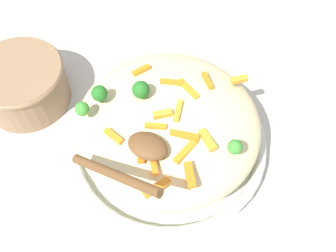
# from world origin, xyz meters

# --- Properties ---
(ground_plane) EXTENTS (2.40, 2.40, 0.00)m
(ground_plane) POSITION_xyz_m (0.00, 0.00, 0.00)
(ground_plane) COLOR beige
(serving_bowl) EXTENTS (0.32, 0.32, 0.04)m
(serving_bowl) POSITION_xyz_m (0.00, 0.00, 0.02)
(serving_bowl) COLOR silver
(serving_bowl) RESTS_ON ground_plane
(pasta_mound) EXTENTS (0.28, 0.28, 0.09)m
(pasta_mound) POSITION_xyz_m (0.00, 0.00, 0.08)
(pasta_mound) COLOR beige
(pasta_mound) RESTS_ON serving_bowl
(carrot_piece_0) EXTENTS (0.02, 0.03, 0.01)m
(carrot_piece_0) POSITION_xyz_m (0.07, -0.05, 0.12)
(carrot_piece_0) COLOR orange
(carrot_piece_0) RESTS_ON pasta_mound
(carrot_piece_1) EXTENTS (0.04, 0.03, 0.01)m
(carrot_piece_1) POSITION_xyz_m (-0.01, -0.04, 0.12)
(carrot_piece_1) COLOR orange
(carrot_piece_1) RESTS_ON pasta_mound
(carrot_piece_2) EXTENTS (0.04, 0.02, 0.01)m
(carrot_piece_2) POSITION_xyz_m (0.02, -0.04, 0.12)
(carrot_piece_2) COLOR orange
(carrot_piece_2) RESTS_ON pasta_mound
(carrot_piece_3) EXTENTS (0.03, 0.04, 0.01)m
(carrot_piece_3) POSITION_xyz_m (-0.00, 0.07, 0.12)
(carrot_piece_3) COLOR orange
(carrot_piece_3) RESTS_ON pasta_mound
(carrot_piece_4) EXTENTS (0.03, 0.04, 0.01)m
(carrot_piece_4) POSITION_xyz_m (-0.04, 0.11, 0.12)
(carrot_piece_4) COLOR orange
(carrot_piece_4) RESTS_ON pasta_mound
(carrot_piece_5) EXTENTS (0.02, 0.04, 0.01)m
(carrot_piece_5) POSITION_xyz_m (-0.05, 0.05, 0.12)
(carrot_piece_5) COLOR orange
(carrot_piece_5) RESTS_ON pasta_mound
(carrot_piece_6) EXTENTS (0.03, 0.02, 0.01)m
(carrot_piece_6) POSITION_xyz_m (0.00, 0.02, 0.13)
(carrot_piece_6) COLOR orange
(carrot_piece_6) RESTS_ON pasta_mound
(carrot_piece_7) EXTENTS (0.03, 0.03, 0.01)m
(carrot_piece_7) POSITION_xyz_m (-0.03, -0.07, 0.12)
(carrot_piece_7) COLOR orange
(carrot_piece_7) RESTS_ON pasta_mound
(carrot_piece_8) EXTENTS (0.02, 0.04, 0.01)m
(carrot_piece_8) POSITION_xyz_m (-0.02, 0.00, 0.13)
(carrot_piece_8) COLOR orange
(carrot_piece_8) RESTS_ON pasta_mound
(carrot_piece_9) EXTENTS (0.03, 0.04, 0.01)m
(carrot_piece_9) POSITION_xyz_m (-0.02, 0.08, 0.12)
(carrot_piece_9) COLOR orange
(carrot_piece_9) RESTS_ON pasta_mound
(carrot_piece_10) EXTENTS (0.03, 0.01, 0.01)m
(carrot_piece_10) POSITION_xyz_m (0.04, 0.07, 0.12)
(carrot_piece_10) COLOR orange
(carrot_piece_10) RESTS_ON pasta_mound
(carrot_piece_11) EXTENTS (0.03, 0.03, 0.01)m
(carrot_piece_11) POSITION_xyz_m (-0.07, 0.02, 0.12)
(carrot_piece_11) COLOR orange
(carrot_piece_11) RESTS_ON pasta_mound
(carrot_piece_12) EXTENTS (0.03, 0.02, 0.01)m
(carrot_piece_12) POSITION_xyz_m (-0.07, -0.10, 0.12)
(carrot_piece_12) COLOR orange
(carrot_piece_12) RESTS_ON pasta_mound
(carrot_piece_13) EXTENTS (0.03, 0.03, 0.01)m
(carrot_piece_13) POSITION_xyz_m (-0.07, 0.08, 0.12)
(carrot_piece_13) COLOR orange
(carrot_piece_13) RESTS_ON pasta_mound
(carrot_piece_14) EXTENTS (0.03, 0.02, 0.01)m
(carrot_piece_14) POSITION_xyz_m (-0.00, 0.04, 0.12)
(carrot_piece_14) COLOR orange
(carrot_piece_14) RESTS_ON pasta_mound
(carrot_piece_15) EXTENTS (0.04, 0.02, 0.01)m
(carrot_piece_15) POSITION_xyz_m (-0.04, 0.03, 0.12)
(carrot_piece_15) COLOR orange
(carrot_piece_15) RESTS_ON pasta_mound
(broccoli_floret_0) EXTENTS (0.02, 0.02, 0.02)m
(broccoli_floret_0) POSITION_xyz_m (-0.11, 0.02, 0.13)
(broccoli_floret_0) COLOR #377928
(broccoli_floret_0) RESTS_ON pasta_mound
(broccoli_floret_1) EXTENTS (0.02, 0.02, 0.03)m
(broccoli_floret_1) POSITION_xyz_m (0.09, 0.03, 0.13)
(broccoli_floret_1) COLOR #205B1C
(broccoli_floret_1) RESTS_ON pasta_mound
(broccoli_floret_2) EXTENTS (0.02, 0.02, 0.02)m
(broccoli_floret_2) POSITION_xyz_m (0.10, 0.06, 0.13)
(broccoli_floret_2) COLOR #377928
(broccoli_floret_2) RESTS_ON pasta_mound
(broccoli_floret_3) EXTENTS (0.03, 0.03, 0.03)m
(broccoli_floret_3) POSITION_xyz_m (0.04, -0.00, 0.14)
(broccoli_floret_3) COLOR #205B1C
(broccoli_floret_3) RESTS_ON pasta_mound
(serving_spoon) EXTENTS (0.14, 0.10, 0.07)m
(serving_spoon) POSITION_xyz_m (-0.00, 0.09, 0.14)
(serving_spoon) COLOR brown
(serving_spoon) RESTS_ON pasta_mound
(companion_bowl) EXTENTS (0.16, 0.16, 0.08)m
(companion_bowl) POSITION_xyz_m (0.27, 0.02, 0.05)
(companion_bowl) COLOR #8C6B4C
(companion_bowl) RESTS_ON ground_plane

